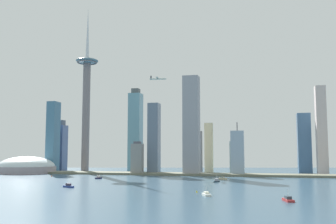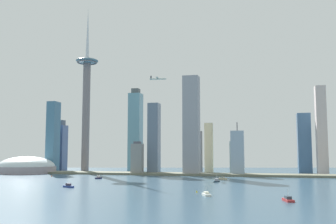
{
  "view_description": "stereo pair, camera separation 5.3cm",
  "coord_description": "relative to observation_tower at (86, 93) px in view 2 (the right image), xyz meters",
  "views": [
    {
      "loc": [
        116.58,
        -197.33,
        40.4
      ],
      "look_at": [
        -48.29,
        481.94,
        111.48
      ],
      "focal_mm": 41.87,
      "sensor_mm": 36.0,
      "label": 1
    },
    {
      "loc": [
        116.63,
        -197.32,
        40.4
      ],
      "look_at": [
        -48.29,
        481.94,
        111.48
      ],
      "focal_mm": 41.87,
      "sensor_mm": 36.0,
      "label": 2
    }
  ],
  "objects": [
    {
      "name": "skyscraper_9",
      "position": [
        288.25,
        66.43,
        -126.72
      ],
      "size": [
        21.54,
        18.57,
        74.16
      ],
      "color": "#92ABAD",
      "rests_on": "ground"
    },
    {
      "name": "observation_tower",
      "position": [
        0.0,
        0.0,
        0.0
      ],
      "size": [
        44.69,
        44.69,
        334.35
      ],
      "color": "slate",
      "rests_on": "ground"
    },
    {
      "name": "boat_2",
      "position": [
        279.3,
        -179.21,
        -155.82
      ],
      "size": [
        6.96,
        16.67,
        9.71
      ],
      "rotation": [
        0.0,
        0.0,
        4.63
      ],
      "color": "#102230",
      "rests_on": "ground"
    },
    {
      "name": "boat_5",
      "position": [
        360.45,
        -374.0,
        -155.83
      ],
      "size": [
        9.58,
        18.5,
        9.77
      ],
      "rotation": [
        0.0,
        0.0,
        4.93
      ],
      "color": "#AA2B2B",
      "rests_on": "ground"
    },
    {
      "name": "skyscraper_11",
      "position": [
        215.69,
        27.19,
        -115.9
      ],
      "size": [
        23.94,
        16.58,
        88.27
      ],
      "color": "slate",
      "rests_on": "ground"
    },
    {
      "name": "waterfront_pier",
      "position": [
        225.04,
        -39.0,
        -155.54
      ],
      "size": [
        819.41,
        50.99,
        3.62
      ],
      "primitive_type": "cube",
      "color": "#6E6F5B",
      "rests_on": "ground"
    },
    {
      "name": "boat_4",
      "position": [
        125.85,
        -304.59,
        -155.62
      ],
      "size": [
        16.42,
        11.48,
        4.76
      ],
      "rotation": [
        0.0,
        0.0,
        2.65
      ],
      "color": "navy",
      "rests_on": "ground"
    },
    {
      "name": "stadium_dome",
      "position": [
        -94.95,
        -52.08,
        -146.13
      ],
      "size": [
        108.81,
        108.81,
        37.12
      ],
      "color": "#A3949A",
      "rests_on": "ground"
    },
    {
      "name": "skyscraper_12",
      "position": [
        442.93,
        26.28,
        -78.34
      ],
      "size": [
        17.5,
        22.58,
        158.03
      ],
      "color": "beige",
      "rests_on": "ground"
    },
    {
      "name": "skyscraper_8",
      "position": [
        146.51,
        -19.99,
        -92.46
      ],
      "size": [
        19.8,
        22.15,
        129.77
      ],
      "color": "slate",
      "rests_on": "ground"
    },
    {
      "name": "skyscraper_6",
      "position": [
        -71.13,
        31.46,
        -107.4
      ],
      "size": [
        20.41,
        24.27,
        106.54
      ],
      "color": "#4B5E8A",
      "rests_on": "ground"
    },
    {
      "name": "skyscraper_4",
      "position": [
        -69.96,
        -2.69,
        -86.69
      ],
      "size": [
        18.32,
        25.48,
        141.33
      ],
      "color": "#3E6B89",
      "rests_on": "ground"
    },
    {
      "name": "skyscraper_13",
      "position": [
        298.67,
        -33.72,
        -119.19
      ],
      "size": [
        22.4,
        15.28,
        90.87
      ],
      "color": "#96ADC3",
      "rests_on": "ground"
    },
    {
      "name": "skyscraper_1",
      "position": [
        95.79,
        24.06,
        -77.4
      ],
      "size": [
        23.82,
        25.74,
        166.1
      ],
      "color": "#6093A6",
      "rests_on": "ground"
    },
    {
      "name": "skyscraper_7",
      "position": [
        220.2,
        -40.72,
        -70.7
      ],
      "size": [
        27.5,
        24.48,
        173.31
      ],
      "color": "#92949D",
      "rests_on": "ground"
    },
    {
      "name": "boat_0",
      "position": [
        282.6,
        -131.9,
        -155.84
      ],
      "size": [
        14.26,
        16.34,
        3.96
      ],
      "rotation": [
        0.0,
        0.0,
        5.38
      ],
      "color": "beige",
      "rests_on": "ground"
    },
    {
      "name": "skyscraper_0",
      "position": [
        417.02,
        67.35,
        -100.85
      ],
      "size": [
        24.12,
        27.59,
        113.01
      ],
      "color": "#416388",
      "rests_on": "ground"
    },
    {
      "name": "boat_3",
      "position": [
        289.81,
        -351.44,
        -155.94
      ],
      "size": [
        10.8,
        16.65,
        8.63
      ],
      "rotation": [
        0.0,
        0.0,
        1.95
      ],
      "color": "white",
      "rests_on": "ground"
    },
    {
      "name": "skyscraper_5",
      "position": [
        237.31,
        56.06,
        -108.88
      ],
      "size": [
        15.5,
        14.53,
        96.94
      ],
      "color": "beige",
      "rests_on": "ground"
    },
    {
      "name": "channel_buoy_2",
      "position": [
        276.21,
        -323.54,
        -156.24
      ],
      "size": [
        1.87,
        1.87,
        2.23
      ],
      "primitive_type": "cone",
      "color": "yellow",
      "rests_on": "ground"
    },
    {
      "name": "boat_6",
      "position": [
        100.04,
        -162.05,
        -155.55
      ],
      "size": [
        9.14,
        9.31,
        4.99
      ],
      "rotation": [
        0.0,
        0.0,
        0.8
      ],
      "color": "#141539",
      "rests_on": "ground"
    },
    {
      "name": "airplane",
      "position": [
        149.78,
        -5.14,
        21.41
      ],
      "size": [
        32.14,
        29.07,
        8.08
      ],
      "rotation": [
        0.0,
        0.0,
        0.12
      ],
      "color": "#B8C8BF"
    },
    {
      "name": "channel_buoy_1",
      "position": [
        4.64,
        -132.29,
        -155.97
      ],
      "size": [
        1.64,
        1.64,
        2.77
      ],
      "primitive_type": "cone",
      "color": "#E54C19",
      "rests_on": "ground"
    },
    {
      "name": "skyscraper_3",
      "position": [
        122.89,
        -46.17,
        -129.26
      ],
      "size": [
        20.27,
        13.6,
        58.69
      ],
      "color": "gray",
      "rests_on": "ground"
    }
  ]
}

